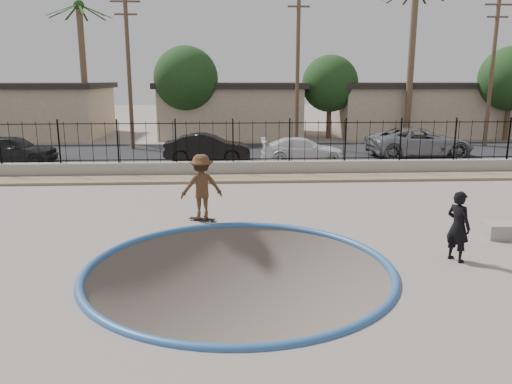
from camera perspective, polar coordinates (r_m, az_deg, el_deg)
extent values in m
cube|color=gray|center=(24.15, -2.63, 0.16)|extent=(120.00, 120.00, 2.20)
torus|color=#2D5992|center=(11.37, -1.94, -8.82)|extent=(7.04, 7.04, 0.20)
cube|color=#9C8A66|center=(21.18, -2.58, 1.55)|extent=(42.00, 1.60, 0.11)
cube|color=gray|center=(22.21, -2.62, 2.73)|extent=(42.00, 0.45, 0.60)
cube|color=black|center=(22.14, -2.63, 3.80)|extent=(40.00, 0.04, 0.03)
cube|color=black|center=(21.95, -2.67, 7.87)|extent=(40.00, 0.04, 0.04)
cube|color=black|center=(28.87, -2.76, 4.51)|extent=(90.00, 8.00, 0.04)
cube|color=tan|center=(40.91, -24.67, 8.26)|extent=(11.00, 8.00, 3.50)
cube|color=black|center=(40.84, -24.92, 10.98)|extent=(11.60, 8.60, 0.40)
cube|color=tan|center=(38.15, -2.92, 9.15)|extent=(10.00, 8.00, 3.50)
cube|color=black|center=(38.07, -2.96, 12.08)|extent=(10.60, 8.60, 0.40)
cube|color=tan|center=(40.71, 17.44, 8.82)|extent=(12.00, 8.00, 3.50)
cube|color=black|center=(40.64, 17.63, 11.56)|extent=(12.60, 8.60, 0.40)
cylinder|color=brown|center=(36.89, -19.08, 12.63)|extent=(0.44, 0.44, 9.00)
sphere|color=#1E4317|center=(37.19, -19.60, 19.48)|extent=(0.70, 0.70, 0.70)
cylinder|color=brown|center=(35.73, 17.28, 13.57)|extent=(0.44, 0.44, 10.00)
cylinder|color=#473323|center=(31.11, -14.31, 13.02)|extent=(0.24, 0.24, 9.00)
cube|color=#473323|center=(31.41, -14.73, 20.32)|extent=(1.70, 0.10, 0.10)
cube|color=#473323|center=(31.32, -14.66, 19.06)|extent=(1.30, 0.10, 0.10)
cylinder|color=#473323|center=(30.86, 4.77, 13.83)|extent=(0.24, 0.24, 9.50)
cube|color=#473323|center=(31.13, 4.90, 20.37)|extent=(1.30, 0.10, 0.10)
cylinder|color=#473323|center=(34.60, 25.34, 12.15)|extent=(0.24, 0.24, 9.00)
cube|color=#473323|center=(34.87, 26.00, 18.70)|extent=(1.70, 0.10, 0.10)
cube|color=#473323|center=(34.79, 25.88, 17.57)|extent=(1.30, 0.10, 0.10)
cylinder|color=#473323|center=(34.78, -7.88, 8.28)|extent=(0.34, 0.34, 3.00)
sphere|color=#143311|center=(34.68, -8.02, 12.73)|extent=(4.32, 4.32, 4.32)
cylinder|color=#473323|center=(36.40, 8.32, 8.26)|extent=(0.34, 0.34, 2.75)
sphere|color=#143311|center=(36.29, 8.44, 12.16)|extent=(3.96, 3.96, 3.96)
cylinder|color=#473323|center=(38.77, 26.75, 7.50)|extent=(0.34, 0.34, 3.00)
sphere|color=#143311|center=(38.68, 27.16, 11.47)|extent=(4.32, 4.32, 4.32)
imported|color=brown|center=(14.94, -6.24, 0.27)|extent=(1.36, 0.95, 1.93)
cube|color=black|center=(15.16, -6.15, -3.06)|extent=(0.82, 0.45, 0.02)
cylinder|color=silver|center=(15.21, -7.20, -3.18)|extent=(0.06, 0.05, 0.05)
cylinder|color=silver|center=(15.34, -6.98, -3.03)|extent=(0.06, 0.05, 0.05)
cylinder|color=silver|center=(15.01, -5.30, -3.35)|extent=(0.06, 0.05, 0.05)
cylinder|color=silver|center=(15.14, -5.10, -3.19)|extent=(0.06, 0.05, 0.05)
imported|color=black|center=(12.55, 22.10, -3.65)|extent=(0.64, 0.73, 1.68)
imported|color=black|center=(27.60, -26.09, 4.38)|extent=(4.27, 1.77, 1.45)
imported|color=black|center=(25.60, -5.56, 5.04)|extent=(4.35, 1.58, 1.42)
imported|color=white|center=(25.50, 5.38, 4.81)|extent=(4.34, 1.91, 1.24)
imported|color=gray|center=(28.59, 18.20, 5.44)|extent=(5.87, 3.05, 1.58)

